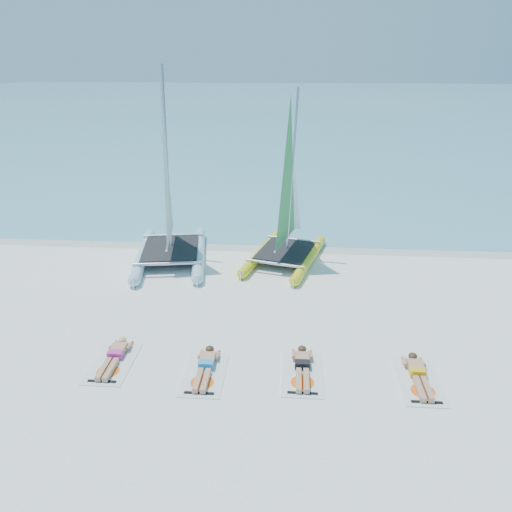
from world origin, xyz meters
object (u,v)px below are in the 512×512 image
at_px(towel_b, 205,374).
at_px(sunbather_c, 302,366).
at_px(sunbather_b, 206,366).
at_px(sunbather_d, 418,373).
at_px(towel_d, 419,382).
at_px(catamaran_blue, 168,204).
at_px(catamaran_yellow, 289,206).
at_px(sunbather_a, 115,356).
at_px(towel_c, 302,374).
at_px(towel_a, 113,363).

relative_size(towel_b, sunbather_c, 1.07).
height_order(sunbather_b, sunbather_d, same).
bearing_deg(towel_d, catamaran_blue, 136.89).
height_order(towel_b, sunbather_c, sunbather_c).
bearing_deg(towel_b, catamaran_blue, 109.20).
xyz_separation_m(catamaran_yellow, sunbather_a, (-4.29, -7.34, -1.88)).
bearing_deg(sunbather_b, towel_d, -1.38).
relative_size(sunbather_a, towel_c, 0.93).
xyz_separation_m(catamaran_yellow, sunbather_b, (-1.90, -7.61, -1.88)).
xyz_separation_m(sunbather_b, sunbather_c, (2.37, 0.18, 0.00)).
height_order(catamaran_blue, sunbather_d, catamaran_blue).
height_order(sunbather_a, towel_c, sunbather_a).
bearing_deg(towel_c, towel_a, 179.00).
height_order(catamaran_blue, sunbather_b, catamaran_blue).
relative_size(sunbather_b, sunbather_d, 1.00).
distance_m(catamaran_blue, towel_a, 7.29).
xyz_separation_m(towel_b, sunbather_c, (2.37, 0.37, 0.11)).
xyz_separation_m(catamaran_blue, sunbather_d, (7.66, -6.98, -2.01)).
height_order(catamaran_blue, towel_d, catamaran_blue).
xyz_separation_m(catamaran_blue, towel_c, (4.89, -7.06, -2.12)).
bearing_deg(catamaran_blue, catamaran_yellow, -1.74).
relative_size(towel_a, towel_b, 1.00).
relative_size(catamaran_blue, sunbather_b, 4.13).
distance_m(towel_a, towel_b, 2.40).
bearing_deg(towel_b, towel_c, 4.36).
bearing_deg(sunbather_d, towel_a, 179.97).
relative_size(catamaran_yellow, sunbather_b, 3.68).
bearing_deg(catamaran_blue, towel_d, -52.10).
bearing_deg(sunbather_b, towel_a, 178.28).
distance_m(towel_a, sunbather_d, 7.52).
relative_size(towel_b, towel_c, 1.00).
xyz_separation_m(catamaran_blue, towel_b, (2.52, -7.24, -2.12)).
bearing_deg(catamaran_blue, sunbather_c, -63.53).
xyz_separation_m(towel_a, sunbather_a, (0.00, 0.19, 0.11)).
height_order(towel_b, towel_d, same).
xyz_separation_m(catamaran_yellow, sunbather_d, (3.24, -7.54, -1.88)).
distance_m(sunbather_b, towel_d, 5.14).
bearing_deg(sunbather_c, towel_d, -6.28).
bearing_deg(towel_a, towel_d, -1.49).
bearing_deg(catamaran_yellow, sunbather_d, -52.05).
xyz_separation_m(sunbather_a, towel_b, (2.38, -0.46, -0.11)).
bearing_deg(sunbather_a, towel_b, -10.82).
xyz_separation_m(towel_c, sunbather_d, (2.77, 0.08, 0.11)).
height_order(sunbather_b, towel_c, sunbather_b).
relative_size(catamaran_yellow, sunbather_d, 3.68).
relative_size(catamaran_blue, sunbather_a, 4.13).
relative_size(towel_c, sunbather_c, 1.07).
distance_m(catamaran_yellow, sunbather_a, 8.71).
relative_size(catamaran_blue, catamaran_yellow, 1.12).
height_order(catamaran_yellow, sunbather_d, catamaran_yellow).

